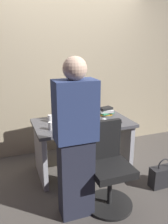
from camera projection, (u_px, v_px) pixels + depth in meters
ground_plane at (83, 169)px, 3.31m from camera, size 9.00×9.00×0.00m
wall_back at (65, 59)px, 3.60m from camera, size 6.40×0.10×3.00m
desk at (83, 138)px, 3.16m from camera, size 1.30×0.74×0.73m
office_chair at (108, 169)px, 2.51m from camera, size 0.52×0.52×0.94m
person_at_desk at (76, 140)px, 2.22m from camera, size 0.40×0.24×1.64m
monitor at (80, 101)px, 3.13m from camera, size 0.54×0.16×0.46m
keyboard at (81, 123)px, 3.03m from camera, size 0.43×0.14×0.02m
mouse at (104, 120)px, 3.12m from camera, size 0.06×0.10×0.03m
cup_near_keyboard at (51, 126)px, 2.80m from camera, size 0.07×0.07×0.10m
cup_by_monitor at (50, 118)px, 3.08m from camera, size 0.07×0.07×0.09m
book_stack at (106, 111)px, 3.37m from camera, size 0.22×0.18×0.11m
cell_phone at (118, 121)px, 3.11m from camera, size 0.11×0.16×0.01m
handbag at (163, 176)px, 2.89m from camera, size 0.34×0.14×0.38m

